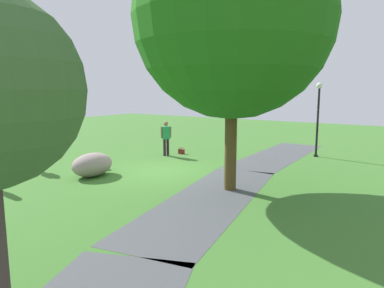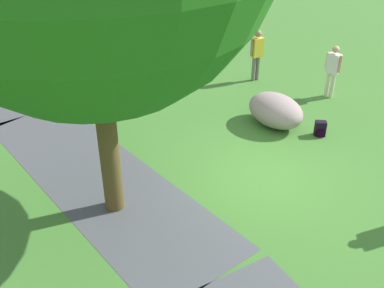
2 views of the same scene
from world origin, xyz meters
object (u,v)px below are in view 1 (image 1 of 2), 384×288
backpack_by_boulder (102,164)px  large_shade_tree (233,18)px  lawn_boulder (92,165)px  passerby_on_path (33,147)px  lamp_post (318,111)px  woman_with_handbag (166,136)px  frisbee_on_grass (80,159)px  handbag_on_grass (181,151)px

backpack_by_boulder → large_shade_tree: bearing=91.4°
lawn_boulder → passerby_on_path: size_ratio=1.10×
lamp_post → woman_with_handbag: (3.73, -6.20, -1.20)m
large_shade_tree → lawn_boulder: size_ratio=4.69×
large_shade_tree → lawn_boulder: large_shade_tree is taller
lawn_boulder → frisbee_on_grass: 3.53m
backpack_by_boulder → frisbee_on_grass: (-0.77, -2.32, -0.18)m
handbag_on_grass → frisbee_on_grass: handbag_on_grass is taller
lawn_boulder → backpack_by_boulder: bearing=-148.9°
woman_with_handbag → backpack_by_boulder: woman_with_handbag is taller
lawn_boulder → woman_with_handbag: size_ratio=1.07×
large_shade_tree → woman_with_handbag: large_shade_tree is taller
large_shade_tree → passerby_on_path: 9.14m
lamp_post → backpack_by_boulder: (7.43, -6.68, -1.98)m
lawn_boulder → woman_with_handbag: 4.81m
lamp_post → frisbee_on_grass: size_ratio=14.01×
backpack_by_boulder → handbag_on_grass: bearing=169.3°
lawn_boulder → large_shade_tree: bearing=103.4°
large_shade_tree → frisbee_on_grass: (-0.63, -8.10, -5.33)m
lamp_post → handbag_on_grass: bearing=-63.1°
lamp_post → lawn_boulder: bearing=-35.3°
large_shade_tree → backpack_by_boulder: 7.74m
large_shade_tree → backpack_by_boulder: size_ratio=21.02×
woman_with_handbag → lamp_post: bearing=121.0°
lawn_boulder → passerby_on_path: 2.78m
lamp_post → lawn_boulder: size_ratio=1.97×
woman_with_handbag → passerby_on_path: woman_with_handbag is taller
large_shade_tree → woman_with_handbag: size_ratio=5.00×
lawn_boulder → passerby_on_path: (0.64, -2.66, 0.50)m
lamp_post → backpack_by_boulder: 10.19m
passerby_on_path → backpack_by_boulder: (-1.71, 2.01, -0.74)m
lamp_post → passerby_on_path: size_ratio=2.17×
large_shade_tree → lamp_post: large_shade_tree is taller
woman_with_handbag → backpack_by_boulder: size_ratio=4.20×
large_shade_tree → lawn_boulder: 7.20m
passerby_on_path → lamp_post: bearing=136.4°
passerby_on_path → backpack_by_boulder: passerby_on_path is taller
lawn_boulder → frisbee_on_grass: bearing=-121.8°
large_shade_tree → frisbee_on_grass: large_shade_tree is taller
lamp_post → lawn_boulder: lamp_post is taller
lamp_post → frisbee_on_grass: bearing=-53.5°
handbag_on_grass → frisbee_on_grass: size_ratio=1.28×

